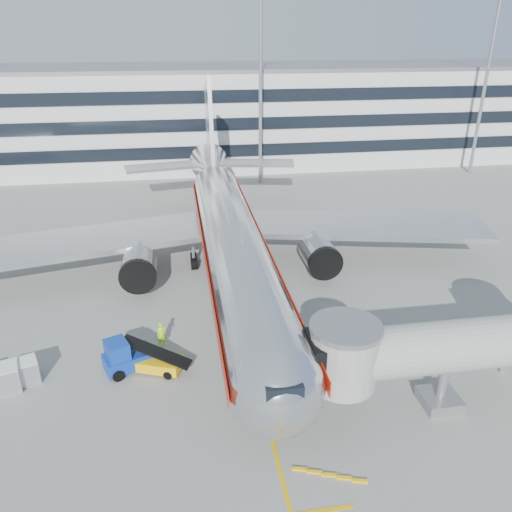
{
  "coord_description": "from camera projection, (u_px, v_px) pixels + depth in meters",
  "views": [
    {
      "loc": [
        -4.22,
        -29.77,
        20.6
      ],
      "look_at": [
        1.65,
        6.61,
        4.0
      ],
      "focal_mm": 35.0,
      "sensor_mm": 36.0,
      "label": 1
    }
  ],
  "objects": [
    {
      "name": "light_mast_east",
      "position": [
        487.0,
        74.0,
        73.67
      ],
      "size": [
        2.4,
        1.2,
        25.45
      ],
      "color": "gray",
      "rests_on": "ground"
    },
    {
      "name": "ground",
      "position": [
        248.0,
        345.0,
        35.87
      ],
      "size": [
        180.0,
        180.0,
        0.0
      ],
      "primitive_type": "plane",
      "color": "gray",
      "rests_on": "ground"
    },
    {
      "name": "jet_bridge",
      "position": [
        476.0,
        348.0,
        28.85
      ],
      "size": [
        17.8,
        4.5,
        7.0
      ],
      "color": "silver",
      "rests_on": "ground"
    },
    {
      "name": "belt_loader",
      "position": [
        149.0,
        361.0,
        33.1
      ],
      "size": [
        4.68,
        3.06,
        2.2
      ],
      "color": "#FFBC0A",
      "rests_on": "ground"
    },
    {
      "name": "light_mast_centre",
      "position": [
        261.0,
        77.0,
        68.72
      ],
      "size": [
        2.4,
        1.2,
        25.45
      ],
      "color": "gray",
      "rests_on": "ground"
    },
    {
      "name": "cargo_container_left",
      "position": [
        26.0,
        371.0,
        31.9
      ],
      "size": [
        1.86,
        1.86,
        1.53
      ],
      "color": "#ACAFB3",
      "rests_on": "ground"
    },
    {
      "name": "ramp_worker",
      "position": [
        162.0,
        334.0,
        35.46
      ],
      "size": [
        0.79,
        0.63,
        1.9
      ],
      "primitive_type": "imported",
      "rotation": [
        0.0,
        0.0,
        0.29
      ],
      "color": "#A5F71A",
      "rests_on": "ground"
    },
    {
      "name": "lead_in_line",
      "position": [
        232.0,
        282.0,
        44.87
      ],
      "size": [
        0.25,
        70.0,
        0.01
      ],
      "primitive_type": "cube",
      "color": "#E2A40B",
      "rests_on": "ground"
    },
    {
      "name": "main_jet",
      "position": [
        229.0,
        232.0,
        44.68
      ],
      "size": [
        50.95,
        48.7,
        16.06
      ],
      "color": "silver",
      "rests_on": "ground"
    },
    {
      "name": "terminal",
      "position": [
        198.0,
        114.0,
        84.82
      ],
      "size": [
        150.0,
        24.25,
        15.6
      ],
      "color": "silver",
      "rests_on": "ground"
    },
    {
      "name": "baggage_tug",
      "position": [
        125.0,
        357.0,
        32.87
      ],
      "size": [
        3.55,
        2.9,
        2.33
      ],
      "color": "#0E349D",
      "rests_on": "ground"
    },
    {
      "name": "cargo_container_front",
      "position": [
        6.0,
        378.0,
        31.11
      ],
      "size": [
        1.99,
        1.99,
        1.7
      ],
      "color": "#ACAFB3",
      "rests_on": "ground"
    }
  ]
}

